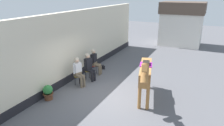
{
  "coord_description": "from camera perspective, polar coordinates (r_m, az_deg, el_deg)",
  "views": [
    {
      "loc": [
        3.64,
        -7.28,
        4.29
      ],
      "look_at": [
        -0.4,
        1.2,
        1.05
      ],
      "focal_mm": 33.37,
      "sensor_mm": 36.0,
      "label": 1
    }
  ],
  "objects": [
    {
      "name": "distant_cottage",
      "position": [
        18.31,
        18.51,
        10.25
      ],
      "size": [
        3.4,
        2.6,
        3.5
      ],
      "color": "silver",
      "rests_on": "ground_plane"
    },
    {
      "name": "satchel_bag",
      "position": [
        12.19,
        -2.4,
        -1.1
      ],
      "size": [
        0.28,
        0.28,
        0.2
      ],
      "primitive_type": "cube",
      "rotation": [
        0.0,
        0.0,
        5.49
      ],
      "color": "black",
      "rests_on": "ground_plane"
    },
    {
      "name": "flower_planter_nearest",
      "position": [
        9.12,
        -17.13,
        -7.62
      ],
      "size": [
        0.43,
        0.43,
        0.64
      ],
      "color": "brown",
      "rests_on": "ground_plane"
    },
    {
      "name": "ground_plane",
      "position": [
        11.72,
        5.56,
        -2.53
      ],
      "size": [
        40.0,
        40.0,
        0.0
      ],
      "primitive_type": "plane",
      "color": "#56565B"
    },
    {
      "name": "seated_visitor_far",
      "position": [
        11.25,
        -4.74,
        0.76
      ],
      "size": [
        0.61,
        0.49,
        1.39
      ],
      "color": "red",
      "rests_on": "ground_plane"
    },
    {
      "name": "seated_visitor_middle",
      "position": [
        10.5,
        -6.36,
        -0.65
      ],
      "size": [
        0.61,
        0.48,
        1.39
      ],
      "color": "gold",
      "rests_on": "ground_plane"
    },
    {
      "name": "pub_facade_wall",
      "position": [
        11.09,
        -9.42,
        4.4
      ],
      "size": [
        0.34,
        14.0,
        3.4
      ],
      "color": "beige",
      "rests_on": "ground_plane"
    },
    {
      "name": "seated_visitor_near",
      "position": [
        9.93,
        -9.24,
        -1.97
      ],
      "size": [
        0.61,
        0.49,
        1.39
      ],
      "color": "gold",
      "rests_on": "ground_plane"
    },
    {
      "name": "saddled_horse_center",
      "position": [
        8.57,
        9.14,
        -2.68
      ],
      "size": [
        1.03,
        2.94,
        2.06
      ],
      "color": "#9E6B38",
      "rests_on": "ground_plane"
    }
  ]
}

